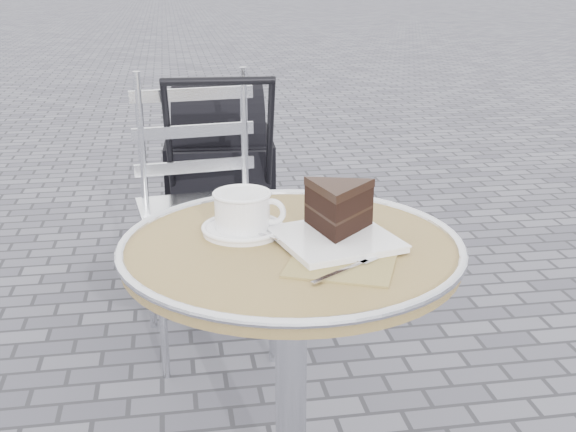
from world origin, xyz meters
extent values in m
cylinder|color=silver|center=(0.00, 0.00, 0.36)|extent=(0.07, 0.07, 0.67)
cylinder|color=tan|center=(0.00, 0.00, 0.71)|extent=(0.70, 0.70, 0.03)
torus|color=silver|center=(0.00, 0.00, 0.73)|extent=(0.72, 0.72, 0.02)
cylinder|color=white|center=(-0.09, 0.08, 0.74)|extent=(0.17, 0.17, 0.01)
cylinder|color=white|center=(-0.09, 0.08, 0.78)|extent=(0.15, 0.15, 0.08)
torus|color=white|center=(-0.03, 0.06, 0.78)|extent=(0.06, 0.03, 0.06)
cylinder|color=beige|center=(-0.09, 0.08, 0.82)|extent=(0.11, 0.11, 0.01)
cube|color=#8F794E|center=(0.08, -0.11, 0.73)|extent=(0.26, 0.26, 0.00)
cube|color=white|center=(0.09, -0.02, 0.74)|extent=(0.27, 0.27, 0.01)
cylinder|color=silver|center=(-0.29, 0.72, 0.24)|extent=(0.03, 0.03, 0.48)
cylinder|color=silver|center=(0.07, 0.76, 0.24)|extent=(0.03, 0.03, 0.48)
cylinder|color=silver|center=(-0.34, 1.07, 0.24)|extent=(0.03, 0.03, 0.48)
cylinder|color=silver|center=(0.02, 1.12, 0.24)|extent=(0.03, 0.03, 0.48)
cube|color=silver|center=(-0.13, 0.92, 0.49)|extent=(0.47, 0.47, 0.02)
cube|color=black|center=(-0.04, 1.50, 0.43)|extent=(0.41, 0.62, 0.36)
cylinder|color=black|center=(-0.07, 1.01, 0.91)|extent=(0.38, 0.05, 0.03)
cylinder|color=black|center=(-0.25, 1.24, 0.08)|extent=(0.04, 0.16, 0.16)
cylinder|color=black|center=(0.13, 1.22, 0.08)|extent=(0.04, 0.16, 0.16)
cylinder|color=black|center=(-0.21, 1.77, 0.13)|extent=(0.05, 0.25, 0.25)
cylinder|color=black|center=(0.16, 1.75, 0.13)|extent=(0.05, 0.25, 0.25)
camera|label=1|loc=(-0.23, -1.37, 1.28)|focal=45.00mm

